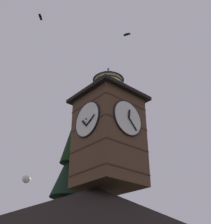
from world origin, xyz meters
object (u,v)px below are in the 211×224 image
(pine_tree_behind, at_px, (67,220))
(flying_bird_high, at_px, (127,34))
(flying_bird_low, at_px, (40,17))
(clock_tower, at_px, (109,131))
(moon, at_px, (26,179))

(pine_tree_behind, relative_size, flying_bird_high, 22.41)
(flying_bird_high, distance_m, flying_bird_low, 6.67)
(clock_tower, bearing_deg, pine_tree_behind, -90.76)
(clock_tower, distance_m, pine_tree_behind, 6.93)
(pine_tree_behind, distance_m, moon, 35.58)
(clock_tower, bearing_deg, flying_bird_high, 108.42)
(clock_tower, relative_size, flying_bird_low, 16.49)
(clock_tower, xyz_separation_m, flying_bird_low, (5.40, -1.44, 8.14))
(flying_bird_high, xyz_separation_m, flying_bird_low, (5.93, -3.05, 0.22))
(clock_tower, distance_m, flying_bird_low, 9.87)
(pine_tree_behind, bearing_deg, flying_bird_high, 94.42)
(moon, relative_size, flying_bird_low, 2.72)
(clock_tower, distance_m, flying_bird_high, 8.10)
(pine_tree_behind, relative_size, moon, 8.43)
(pine_tree_behind, xyz_separation_m, flying_bird_low, (5.46, 3.10, 13.38))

